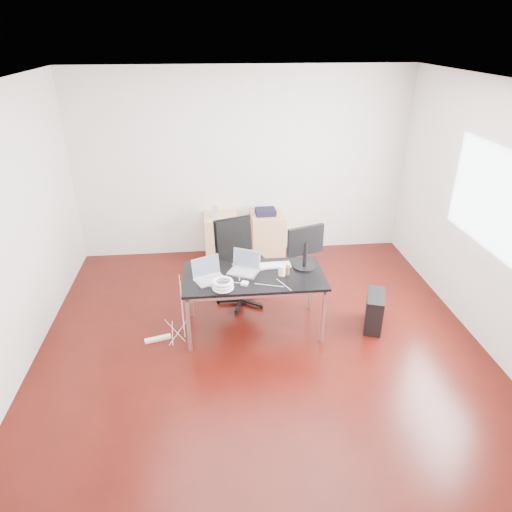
{
  "coord_description": "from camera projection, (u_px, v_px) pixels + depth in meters",
  "views": [
    {
      "loc": [
        -0.49,
        -4.18,
        3.24
      ],
      "look_at": [
        0.0,
        0.55,
        0.85
      ],
      "focal_mm": 32.0,
      "sensor_mm": 36.0,
      "label": 1
    }
  ],
  "objects": [
    {
      "name": "navy_garment",
      "position": [
        265.0,
        212.0,
        6.89
      ],
      "size": [
        0.31,
        0.25,
        0.09
      ],
      "primitive_type": "cube",
      "rotation": [
        0.0,
        0.0,
        0.04
      ],
      "color": "black",
      "rests_on": "filing_cabinet_right"
    },
    {
      "name": "pc_tower",
      "position": [
        374.0,
        311.0,
        5.43
      ],
      "size": [
        0.35,
        0.49,
        0.44
      ],
      "primitive_type": "cube",
      "rotation": [
        0.0,
        0.0,
        -0.36
      ],
      "color": "black",
      "rests_on": "ground"
    },
    {
      "name": "desk",
      "position": [
        254.0,
        279.0,
        5.19
      ],
      "size": [
        1.6,
        0.8,
        0.73
      ],
      "color": "black",
      "rests_on": "ground"
    },
    {
      "name": "keyboard",
      "position": [
        272.0,
        265.0,
        5.35
      ],
      "size": [
        0.44,
        0.15,
        0.02
      ],
      "primitive_type": "cube",
      "rotation": [
        0.0,
        0.0,
        0.03
      ],
      "color": "white",
      "rests_on": "desk"
    },
    {
      "name": "filing_cabinet_left",
      "position": [
        222.0,
        237.0,
        7.01
      ],
      "size": [
        0.5,
        0.5,
        0.7
      ],
      "primitive_type": "cube",
      "color": "tan",
      "rests_on": "ground"
    },
    {
      "name": "cup_brown",
      "position": [
        286.0,
        270.0,
        5.17
      ],
      "size": [
        0.09,
        0.09,
        0.1
      ],
      "primitive_type": "cylinder",
      "rotation": [
        0.0,
        0.0,
        0.25
      ],
      "color": "brown",
      "rests_on": "desk"
    },
    {
      "name": "wastebasket",
      "position": [
        267.0,
        251.0,
        7.06
      ],
      "size": [
        0.28,
        0.28,
        0.28
      ],
      "primitive_type": "cylinder",
      "rotation": [
        0.0,
        0.0,
        0.17
      ],
      "color": "black",
      "rests_on": "ground"
    },
    {
      "name": "speaker",
      "position": [
        215.0,
        212.0,
        6.77
      ],
      "size": [
        0.09,
        0.08,
        0.18
      ],
      "primitive_type": "cube",
      "rotation": [
        0.0,
        0.0,
        -0.01
      ],
      "color": "#9E9E9E",
      "rests_on": "filing_cabinet_left"
    },
    {
      "name": "room_shell",
      "position": [
        265.0,
        231.0,
        4.6
      ],
      "size": [
        5.0,
        5.0,
        5.0
      ],
      "color": "#320905",
      "rests_on": "ground"
    },
    {
      "name": "filing_cabinet_right",
      "position": [
        268.0,
        235.0,
        7.08
      ],
      "size": [
        0.5,
        0.5,
        0.7
      ],
      "primitive_type": "cube",
      "color": "tan",
      "rests_on": "ground"
    },
    {
      "name": "laptop_left",
      "position": [
        209.0,
        275.0,
        5.06
      ],
      "size": [
        0.41,
        0.37,
        0.23
      ],
      "rotation": [
        0.0,
        0.0,
        0.43
      ],
      "color": "silver",
      "rests_on": "desk"
    },
    {
      "name": "cable_coil",
      "position": [
        223.0,
        285.0,
        4.87
      ],
      "size": [
        0.24,
        0.24,
        0.11
      ],
      "rotation": [
        0.0,
        0.0,
        -0.06
      ],
      "color": "white",
      "rests_on": "desk"
    },
    {
      "name": "cup_white",
      "position": [
        282.0,
        270.0,
        5.14
      ],
      "size": [
        0.09,
        0.09,
        0.12
      ],
      "primitive_type": "cylinder",
      "rotation": [
        0.0,
        0.0,
        -0.19
      ],
      "color": "white",
      "rests_on": "desk"
    },
    {
      "name": "power_adapter",
      "position": [
        245.0,
        283.0,
        4.97
      ],
      "size": [
        0.09,
        0.09,
        0.03
      ],
      "primitive_type": "cube",
      "rotation": [
        0.0,
        0.0,
        -0.42
      ],
      "color": "white",
      "rests_on": "desk"
    },
    {
      "name": "monitor",
      "position": [
        305.0,
        245.0,
        5.21
      ],
      "size": [
        0.44,
        0.26,
        0.51
      ],
      "rotation": [
        0.0,
        0.0,
        0.33
      ],
      "color": "black",
      "rests_on": "desk"
    },
    {
      "name": "laptop_right",
      "position": [
        245.0,
        267.0,
        5.22
      ],
      "size": [
        0.41,
        0.37,
        0.23
      ],
      "rotation": [
        0.0,
        0.0,
        -0.46
      ],
      "color": "silver",
      "rests_on": "desk"
    },
    {
      "name": "power_strip",
      "position": [
        158.0,
        339.0,
        5.27
      ],
      "size": [
        0.31,
        0.14,
        0.04
      ],
      "primitive_type": "cube",
      "rotation": [
        0.0,
        0.0,
        0.27
      ],
      "color": "white",
      "rests_on": "ground"
    },
    {
      "name": "office_chair",
      "position": [
        238.0,
        259.0,
        5.81
      ],
      "size": [
        0.61,
        0.62,
        1.08
      ],
      "rotation": [
        0.0,
        0.0,
        0.33
      ],
      "color": "black",
      "rests_on": "ground"
    }
  ]
}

